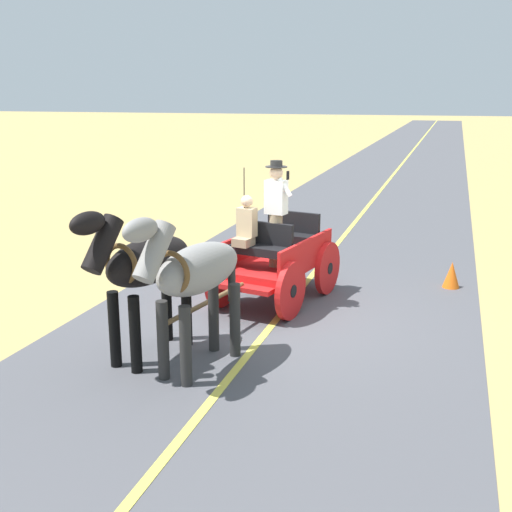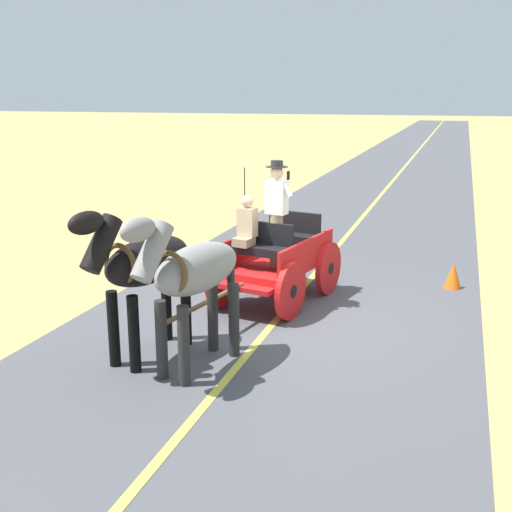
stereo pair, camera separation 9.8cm
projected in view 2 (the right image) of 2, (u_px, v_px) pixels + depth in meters
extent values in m
plane|color=tan|center=(281.00, 315.00, 10.40)|extent=(200.00, 200.00, 0.00)
cube|color=#4C4C51|center=(281.00, 314.00, 10.40)|extent=(6.33, 160.00, 0.01)
cube|color=#DBCC4C|center=(281.00, 314.00, 10.39)|extent=(0.12, 160.00, 0.00)
cube|color=red|center=(277.00, 264.00, 10.99)|extent=(1.61, 2.39, 0.12)
cube|color=red|center=(307.00, 252.00, 10.64)|extent=(0.47, 2.06, 0.44)
cube|color=red|center=(249.00, 245.00, 11.19)|extent=(0.47, 2.06, 0.44)
cube|color=red|center=(242.00, 288.00, 9.98)|extent=(1.11, 0.45, 0.08)
cube|color=red|center=(306.00, 259.00, 12.04)|extent=(0.75, 0.34, 0.06)
cube|color=black|center=(260.00, 250.00, 10.38)|extent=(1.07, 0.55, 0.14)
cube|color=black|center=(266.00, 235.00, 10.48)|extent=(1.02, 0.28, 0.44)
cube|color=black|center=(290.00, 237.00, 11.31)|extent=(1.07, 0.55, 0.14)
cube|color=black|center=(295.00, 224.00, 11.40)|extent=(1.02, 0.28, 0.44)
cylinder|color=red|center=(291.00, 291.00, 10.07)|extent=(0.29, 0.96, 0.96)
cylinder|color=black|center=(291.00, 291.00, 10.07)|extent=(0.16, 0.23, 0.21)
cylinder|color=red|center=(222.00, 279.00, 10.69)|extent=(0.29, 0.96, 0.96)
cylinder|color=black|center=(222.00, 279.00, 10.69)|extent=(0.16, 0.23, 0.21)
cylinder|color=red|center=(328.00, 268.00, 11.37)|extent=(0.29, 0.96, 0.96)
cylinder|color=black|center=(328.00, 268.00, 11.37)|extent=(0.16, 0.23, 0.21)
cylinder|color=red|center=(266.00, 259.00, 11.99)|extent=(0.29, 0.96, 0.96)
cylinder|color=black|center=(266.00, 259.00, 11.99)|extent=(0.16, 0.23, 0.21)
cylinder|color=brown|center=(207.00, 302.00, 9.14)|extent=(0.46, 1.97, 0.07)
cylinder|color=black|center=(245.00, 207.00, 10.35)|extent=(0.02, 0.02, 1.30)
cylinder|color=#998466|center=(276.00, 240.00, 10.51)|extent=(0.22, 0.22, 0.90)
cube|color=silver|center=(277.00, 197.00, 10.32)|extent=(0.38, 0.28, 0.56)
sphere|color=beige|center=(277.00, 173.00, 10.22)|extent=(0.22, 0.22, 0.22)
cylinder|color=black|center=(277.00, 167.00, 10.20)|extent=(0.36, 0.36, 0.01)
cylinder|color=black|center=(277.00, 164.00, 10.19)|extent=(0.20, 0.20, 0.10)
cylinder|color=silver|center=(285.00, 187.00, 10.16)|extent=(0.27, 0.13, 0.32)
cube|color=black|center=(288.00, 175.00, 10.06)|extent=(0.03, 0.07, 0.14)
cube|color=#998466|center=(244.00, 242.00, 10.36)|extent=(0.34, 0.37, 0.14)
cube|color=tan|center=(247.00, 222.00, 10.39)|extent=(0.33, 0.26, 0.48)
sphere|color=beige|center=(247.00, 201.00, 10.30)|extent=(0.20, 0.20, 0.20)
ellipsoid|color=gray|center=(198.00, 268.00, 8.09)|extent=(0.94, 1.65, 0.64)
cylinder|color=#272726|center=(184.00, 346.00, 7.76)|extent=(0.15, 0.15, 1.05)
cylinder|color=#272726|center=(161.00, 340.00, 7.95)|extent=(0.15, 0.15, 1.05)
cylinder|color=#272726|center=(234.00, 320.00, 8.65)|extent=(0.15, 0.15, 1.05)
cylinder|color=#272726|center=(213.00, 315.00, 8.84)|extent=(0.15, 0.15, 1.05)
cylinder|color=gray|center=(152.00, 252.00, 7.30)|extent=(0.42, 0.69, 0.73)
ellipsoid|color=gray|center=(138.00, 230.00, 7.05)|extent=(0.35, 0.58, 0.28)
cube|color=#272726|center=(153.00, 248.00, 7.31)|extent=(0.19, 0.50, 0.56)
cylinder|color=#272726|center=(231.00, 277.00, 8.77)|extent=(0.11, 0.11, 0.70)
torus|color=brown|center=(170.00, 272.00, 7.62)|extent=(0.55, 0.21, 0.55)
ellipsoid|color=black|center=(149.00, 260.00, 8.47)|extent=(0.92, 1.65, 0.64)
cylinder|color=black|center=(134.00, 334.00, 8.14)|extent=(0.15, 0.15, 1.05)
cylinder|color=black|center=(114.00, 329.00, 8.33)|extent=(0.15, 0.15, 1.05)
cylinder|color=black|center=(186.00, 310.00, 9.04)|extent=(0.15, 0.15, 1.05)
cylinder|color=black|center=(166.00, 306.00, 9.22)|extent=(0.15, 0.15, 1.05)
cylinder|color=black|center=(101.00, 244.00, 7.68)|extent=(0.41, 0.69, 0.73)
ellipsoid|color=black|center=(86.00, 223.00, 7.42)|extent=(0.34, 0.58, 0.28)
cube|color=black|center=(102.00, 241.00, 7.68)|extent=(0.18, 0.50, 0.56)
cylinder|color=black|center=(183.00, 269.00, 9.15)|extent=(0.11, 0.11, 0.70)
torus|color=brown|center=(120.00, 264.00, 8.00)|extent=(0.55, 0.20, 0.55)
cone|color=orange|center=(453.00, 275.00, 11.75)|extent=(0.32, 0.32, 0.50)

